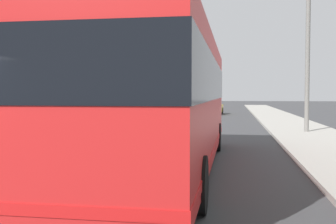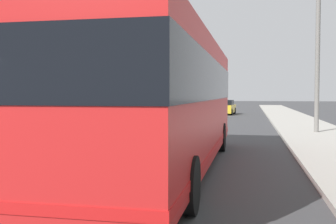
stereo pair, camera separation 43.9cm
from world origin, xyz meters
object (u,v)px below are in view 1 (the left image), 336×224
car_behind_bus (171,107)px  car_oncoming (213,108)px  utility_pole (308,46)px  coach_bus (168,97)px

car_behind_bus → car_oncoming: bearing=97.8°
car_behind_bus → utility_pole: (-18.31, -9.76, 3.67)m
utility_pole → car_oncoming: bearing=16.7°
coach_bus → utility_pole: (10.55, -5.35, 2.48)m
coach_bus → car_oncoming: bearing=0.6°
car_oncoming → car_behind_bus: car_behind_bus is taller
car_behind_bus → utility_pole: 21.07m
car_behind_bus → utility_pole: utility_pole is taller
car_oncoming → car_behind_bus: (-0.69, 4.05, 0.08)m
coach_bus → car_behind_bus: size_ratio=2.84×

